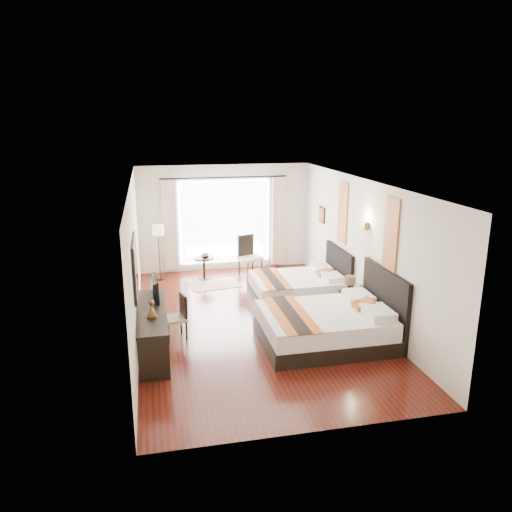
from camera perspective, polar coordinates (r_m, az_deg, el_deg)
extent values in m
cube|color=#331209|center=(10.12, -0.25, -7.52)|extent=(4.50, 7.50, 0.01)
cube|color=white|center=(9.39, -0.27, 8.38)|extent=(4.50, 7.50, 0.02)
cube|color=silver|center=(10.35, 12.00, 0.87)|extent=(0.01, 7.50, 2.80)
cube|color=silver|center=(9.47, -13.67, -0.59)|extent=(0.01, 7.50, 2.80)
cube|color=silver|center=(13.25, -3.62, 4.36)|extent=(4.50, 0.01, 2.80)
cube|color=silver|center=(6.25, 6.94, -8.72)|extent=(4.50, 0.01, 2.80)
cube|color=white|center=(13.26, -3.61, 3.92)|extent=(2.40, 0.02, 2.20)
cube|color=white|center=(13.20, -3.57, 3.87)|extent=(2.30, 0.02, 2.10)
cube|color=beige|center=(13.03, -9.86, 3.43)|extent=(0.35, 0.14, 2.35)
cube|color=beige|center=(13.45, 2.59, 4.02)|extent=(0.35, 0.14, 2.35)
cube|color=maroon|center=(9.15, 15.17, 2.30)|extent=(0.03, 0.50, 1.35)
cube|color=maroon|center=(11.18, 9.88, 4.94)|extent=(0.03, 0.50, 1.35)
cube|color=#4D381B|center=(10.01, 12.40, 3.41)|extent=(0.10, 0.14, 0.14)
cube|color=black|center=(8.58, -13.67, -1.22)|extent=(0.04, 1.25, 0.95)
cube|color=white|center=(8.58, -13.50, -1.21)|extent=(0.01, 1.12, 0.82)
cube|color=black|center=(9.26, 7.70, -8.99)|extent=(2.25, 1.75, 0.27)
cube|color=silver|center=(9.14, 7.77, -7.27)|extent=(2.19, 1.71, 0.33)
cube|color=black|center=(9.50, 14.47, -5.31)|extent=(0.08, 1.75, 1.32)
cube|color=#A9551B|center=(8.89, 3.96, -6.62)|extent=(0.60, 1.81, 0.02)
cube|color=black|center=(11.32, 4.54, -4.36)|extent=(1.94, 1.52, 0.24)
cube|color=silver|center=(11.23, 4.56, -3.11)|extent=(1.88, 1.48, 0.28)
cube|color=black|center=(11.49, 9.43, -1.84)|extent=(0.08, 1.52, 1.14)
cube|color=#A9551B|center=(11.04, 1.87, -2.57)|extent=(0.52, 1.58, 0.02)
cube|color=black|center=(10.41, 11.07, -5.57)|extent=(0.44, 0.55, 0.53)
cylinder|color=black|center=(10.41, 10.65, -3.62)|extent=(0.09, 0.09, 0.18)
cylinder|color=#3F291E|center=(10.36, 10.70, -2.72)|extent=(0.22, 0.22, 0.16)
imported|color=black|center=(10.16, 11.74, -4.29)|extent=(0.17, 0.17, 0.14)
cube|color=black|center=(8.97, -11.71, -8.32)|extent=(0.50, 2.20, 0.76)
imported|color=black|center=(9.27, -11.84, -3.66)|extent=(0.16, 0.72, 0.41)
cube|color=tan|center=(9.34, -9.30, -7.09)|extent=(0.48, 0.48, 0.05)
cube|color=black|center=(9.29, -8.31, -5.57)|extent=(0.12, 0.37, 0.44)
cylinder|color=black|center=(12.90, -10.84, -2.58)|extent=(0.21, 0.21, 0.03)
cylinder|color=#4D381B|center=(12.72, -10.98, 0.02)|extent=(0.03, 0.03, 1.20)
cylinder|color=beige|center=(12.57, -11.13, 2.94)|extent=(0.28, 0.28, 0.25)
cylinder|color=black|center=(12.67, -5.94, -1.42)|extent=(0.49, 0.49, 0.57)
imported|color=#462A19|center=(12.61, -5.83, -0.02)|extent=(0.26, 0.26, 0.05)
cube|color=tan|center=(12.75, -0.66, -0.24)|extent=(0.64, 0.64, 0.07)
cube|color=black|center=(12.85, -1.20, 1.26)|extent=(0.45, 0.22, 0.55)
cube|color=tan|center=(12.33, -4.78, -3.24)|extent=(1.36, 1.04, 0.01)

